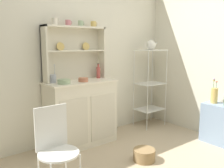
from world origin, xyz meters
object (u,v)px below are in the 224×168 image
(wire_chair, at_px, (56,144))
(bowl_mixing_large, at_px, (64,82))
(hutch_cabinet, at_px, (81,112))
(porcelain_teapot, at_px, (151,45))
(side_shelf_blue, at_px, (220,124))
(floor_basket, at_px, (144,155))
(cup_cream_0, at_px, (55,21))
(jam_bottle, at_px, (98,72))
(utensil_jar, at_px, (53,78))
(bakers_rack, at_px, (150,80))
(flower_vase, at_px, (214,95))
(hutch_shelf_unit, at_px, (74,49))

(wire_chair, relative_size, bowl_mixing_large, 5.23)
(hutch_cabinet, height_order, porcelain_teapot, porcelain_teapot)
(side_shelf_blue, height_order, floor_basket, side_shelf_blue)
(bowl_mixing_large, bearing_deg, hutch_cabinet, 14.54)
(hutch_cabinet, bearing_deg, side_shelf_blue, -37.32)
(hutch_cabinet, height_order, floor_basket, hutch_cabinet)
(cup_cream_0, bearing_deg, jam_bottle, -3.21)
(cup_cream_0, bearing_deg, utensil_jar, -148.80)
(cup_cream_0, relative_size, jam_bottle, 0.42)
(bakers_rack, relative_size, porcelain_teapot, 5.26)
(bakers_rack, relative_size, bowl_mixing_large, 8.00)
(bowl_mixing_large, bearing_deg, side_shelf_blue, -31.18)
(bowl_mixing_large, xyz_separation_m, porcelain_teapot, (1.62, 0.04, 0.45))
(bowl_mixing_large, bearing_deg, bakers_rack, 1.55)
(flower_vase, bearing_deg, bakers_rack, 101.78)
(porcelain_teapot, bearing_deg, hutch_cabinet, 178.74)
(hutch_shelf_unit, bearing_deg, jam_bottle, -12.17)
(jam_bottle, distance_m, porcelain_teapot, 1.06)
(hutch_shelf_unit, height_order, utensil_jar, hutch_shelf_unit)
(cup_cream_0, xyz_separation_m, flower_vase, (1.84, -1.19, -1.00))
(bakers_rack, height_order, bowl_mixing_large, bakers_rack)
(flower_vase, bearing_deg, bowl_mixing_large, 151.64)
(bakers_rack, bearing_deg, side_shelf_blue, -79.41)
(flower_vase, bearing_deg, porcelain_teapot, 101.86)
(bakers_rack, xyz_separation_m, jam_bottle, (-0.98, 0.12, 0.20))
(hutch_shelf_unit, xyz_separation_m, bowl_mixing_large, (-0.28, -0.24, -0.40))
(porcelain_teapot, height_order, flower_vase, porcelain_teapot)
(wire_chair, distance_m, jam_bottle, 1.61)
(hutch_cabinet, relative_size, cup_cream_0, 10.62)
(hutch_shelf_unit, xyz_separation_m, jam_bottle, (0.36, -0.08, -0.34))
(bowl_mixing_large, relative_size, utensil_jar, 0.68)
(porcelain_teapot, bearing_deg, hutch_shelf_unit, 171.79)
(jam_bottle, relative_size, utensil_jar, 0.90)
(jam_bottle, bearing_deg, floor_basket, -91.47)
(floor_basket, bearing_deg, hutch_cabinet, 110.31)
(side_shelf_blue, relative_size, wire_chair, 0.66)
(cup_cream_0, xyz_separation_m, bowl_mixing_large, (0.00, -0.20, -0.75))
(hutch_shelf_unit, distance_m, side_shelf_blue, 2.31)
(hutch_shelf_unit, distance_m, jam_bottle, 0.50)
(hutch_shelf_unit, height_order, floor_basket, hutch_shelf_unit)
(hutch_cabinet, bearing_deg, flower_vase, -34.42)
(bowl_mixing_large, distance_m, jam_bottle, 0.66)
(cup_cream_0, bearing_deg, side_shelf_blue, -35.42)
(cup_cream_0, bearing_deg, wire_chair, -116.94)
(cup_cream_0, height_order, flower_vase, cup_cream_0)
(utensil_jar, bearing_deg, side_shelf_blue, -33.45)
(side_shelf_blue, xyz_separation_m, flower_vase, (-0.00, 0.12, 0.40))
(hutch_cabinet, relative_size, side_shelf_blue, 1.73)
(bakers_rack, relative_size, jam_bottle, 6.01)
(hutch_cabinet, bearing_deg, jam_bottle, 13.55)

